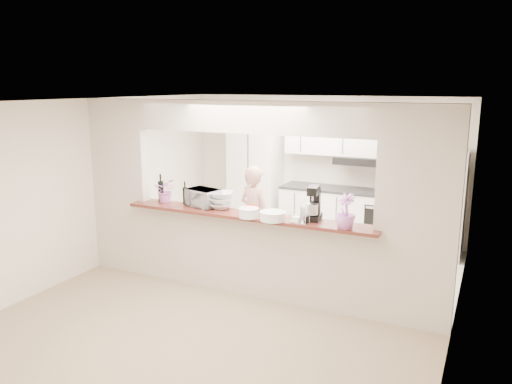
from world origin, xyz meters
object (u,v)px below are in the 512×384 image
Objects in this scene: refrigerator at (440,204)px; person at (255,218)px; toaster_oven at (203,198)px; stand_mixer at (314,205)px.

refrigerator is 1.11× the size of person.
stand_mixer is at bearing 14.72° from toaster_oven.
refrigerator is 3.94× the size of toaster_oven.
stand_mixer is (1.55, 0.01, 0.07)m from toaster_oven.
person reaches higher than stand_mixer.
stand_mixer is 1.55m from person.
person reaches higher than toaster_oven.
refrigerator reaches higher than person.
toaster_oven is 1.03m from person.
refrigerator is at bearing 57.60° from toaster_oven.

